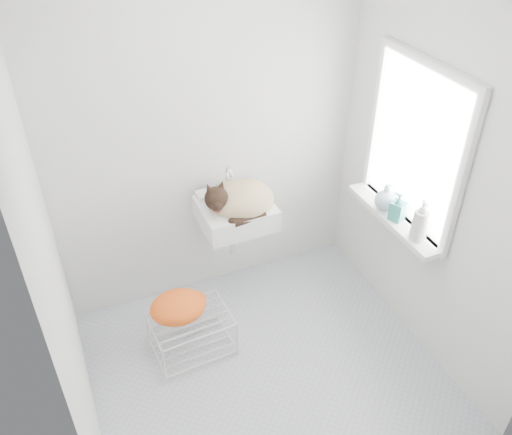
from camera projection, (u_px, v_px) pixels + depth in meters
name	position (u px, v px, depth m)	size (l,w,h in m)	color
floor	(266.00, 369.00, 3.57)	(2.20, 2.00, 0.02)	#A0A5A9
back_wall	(208.00, 138.00, 3.59)	(2.20, 0.02, 2.50)	silver
right_wall	(436.00, 176.00, 3.19)	(0.02, 2.00, 2.50)	silver
left_wall	(53.00, 272.00, 2.49)	(0.02, 2.00, 2.50)	silver
window_glass	(416.00, 147.00, 3.28)	(0.01, 0.80, 1.00)	white
window_frame	(414.00, 147.00, 3.27)	(0.04, 0.90, 1.10)	white
windowsill	(393.00, 218.00, 3.56)	(0.16, 0.88, 0.04)	white
sink	(236.00, 204.00, 3.66)	(0.50, 0.43, 0.20)	white
faucet	(226.00, 174.00, 3.71)	(0.18, 0.13, 0.18)	silver
cat	(238.00, 200.00, 3.62)	(0.52, 0.46, 0.30)	beige
wire_rack	(192.00, 334.00, 3.62)	(0.51, 0.36, 0.31)	silver
towel	(179.00, 312.00, 3.53)	(0.38, 0.26, 0.15)	orange
bottle_a	(417.00, 238.00, 3.35)	(0.09, 0.09, 0.24)	silver
bottle_b	(396.00, 219.00, 3.51)	(0.09, 0.09, 0.20)	teal
bottle_c	(384.00, 208.00, 3.62)	(0.15, 0.15, 0.19)	#AEC4CF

